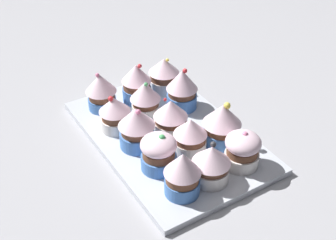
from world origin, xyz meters
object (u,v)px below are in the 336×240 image
cupcake_4 (182,173)px  cupcake_11 (182,89)px  cupcake_10 (164,74)px  cupcake_0 (101,91)px  cupcake_8 (190,136)px  cupcake_7 (169,116)px  cupcake_13 (242,149)px  cupcake_9 (211,163)px  cupcake_2 (138,128)px  cupcake_6 (145,98)px  cupcake_1 (115,113)px  baking_tray (168,136)px  cupcake_3 (159,152)px  cupcake_5 (137,83)px  cupcake_12 (222,123)px

cupcake_4 → cupcake_11: bearing=147.0°
cupcake_10 → cupcake_11: (7.01, -0.29, 0.49)cm
cupcake_0 → cupcake_4: bearing=1.1°
cupcake_8 → cupcake_7: bearing=179.9°
cupcake_7 → cupcake_13: 14.70cm
cupcake_9 → cupcake_7: bearing=175.4°
cupcake_2 → cupcake_6: size_ratio=1.08×
cupcake_13 → cupcake_1: bearing=-146.3°
baking_tray → cupcake_10: cupcake_10 is taller
baking_tray → cupcake_3: (6.82, -5.97, 3.81)cm
cupcake_1 → cupcake_10: 15.68cm
cupcake_5 → cupcake_9: bearing=-2.6°
cupcake_0 → cupcake_13: (26.78, 12.19, -0.70)cm
cupcake_9 → cupcake_5: bearing=177.4°
cupcake_7 → cupcake_0: bearing=-152.1°
cupcake_1 → cupcake_7: 9.63cm
cupcake_13 → cupcake_2: bearing=-137.1°
cupcake_2 → cupcake_13: size_ratio=1.22×
cupcake_1 → cupcake_4: size_ratio=0.92×
cupcake_4 → cupcake_12: 13.96cm
cupcake_7 → cupcake_2: bearing=-83.0°
cupcake_3 → cupcake_11: bearing=135.0°
cupcake_4 → cupcake_6: size_ratio=1.02×
cupcake_10 → cupcake_12: cupcake_12 is taller
cupcake_6 → cupcake_13: 21.25cm
cupcake_5 → cupcake_6: bearing=-11.9°
cupcake_11 → cupcake_12: size_ratio=1.00×
cupcake_5 → cupcake_11: (6.60, 6.11, 0.16)cm
cupcake_7 → cupcake_12: cupcake_12 is taller
cupcake_8 → cupcake_10: (-19.00, 6.49, 0.20)cm
cupcake_1 → cupcake_5: cupcake_5 is taller
cupcake_8 → cupcake_10: bearing=161.1°
cupcake_5 → cupcake_13: cupcake_5 is taller
baking_tray → cupcake_4: (13.52, -5.87, 4.49)cm
cupcake_2 → cupcake_4: cupcake_2 is taller
cupcake_2 → cupcake_12: cupcake_12 is taller
cupcake_8 → cupcake_1: bearing=-148.0°
baking_tray → cupcake_5: 13.25cm
cupcake_3 → cupcake_9: size_ratio=0.96×
cupcake_3 → cupcake_12: 12.44cm
cupcake_3 → cupcake_10: size_ratio=0.92×
cupcake_13 → cupcake_3: bearing=-118.7°
cupcake_7 → cupcake_12: size_ratio=0.85×
cupcake_10 → cupcake_12: (19.78, -0.57, 0.52)cm
cupcake_10 → baking_tray: bearing=-28.6°
cupcake_9 → cupcake_13: 6.40cm
cupcake_3 → cupcake_0: bearing=-178.8°
cupcake_2 → cupcake_9: cupcake_2 is taller
cupcake_4 → cupcake_7: cupcake_4 is taller
cupcake_0 → cupcake_5: (1.07, 7.00, 0.05)cm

